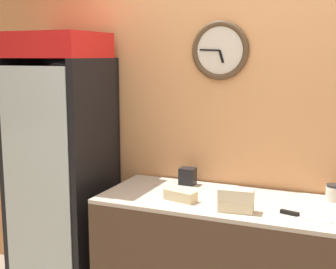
# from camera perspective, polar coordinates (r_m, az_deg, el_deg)

# --- Properties ---
(wall_back) EXTENTS (5.20, 0.10, 2.70)m
(wall_back) POSITION_cam_1_polar(r_m,az_deg,el_deg) (3.32, 9.67, 1.33)
(wall_back) COLOR tan
(wall_back) RESTS_ON ground_plane
(prep_counter) EXTENTS (1.69, 0.70, 0.91)m
(prep_counter) POSITION_cam_1_polar(r_m,az_deg,el_deg) (3.20, 7.52, -15.76)
(prep_counter) COLOR #4C3828
(prep_counter) RESTS_ON ground_plane
(beverage_cooler) EXTENTS (0.65, 0.62, 1.99)m
(beverage_cooler) POSITION_cam_1_polar(r_m,az_deg,el_deg) (3.62, -12.43, -2.62)
(beverage_cooler) COLOR black
(beverage_cooler) RESTS_ON ground_plane
(sandwich_stack_bottom) EXTENTS (0.22, 0.12, 0.07)m
(sandwich_stack_bottom) POSITION_cam_1_polar(r_m,az_deg,el_deg) (2.81, 8.27, -8.62)
(sandwich_stack_bottom) COLOR beige
(sandwich_stack_bottom) RESTS_ON prep_counter
(sandwich_stack_middle) EXTENTS (0.21, 0.11, 0.07)m
(sandwich_stack_middle) POSITION_cam_1_polar(r_m,az_deg,el_deg) (2.79, 8.30, -7.26)
(sandwich_stack_middle) COLOR beige
(sandwich_stack_middle) RESTS_ON sandwich_stack_bottom
(sandwich_flat_left) EXTENTS (0.22, 0.13, 0.07)m
(sandwich_flat_left) POSITION_cam_1_polar(r_m,az_deg,el_deg) (2.99, 1.54, -7.43)
(sandwich_flat_left) COLOR beige
(sandwich_flat_left) RESTS_ON prep_counter
(chefs_knife) EXTENTS (0.30, 0.11, 0.02)m
(chefs_knife) POSITION_cam_1_polar(r_m,az_deg,el_deg) (2.82, 15.58, -9.45)
(chefs_knife) COLOR silver
(chefs_knife) RESTS_ON prep_counter
(condiment_jar) EXTENTS (0.10, 0.10, 0.11)m
(condiment_jar) POSITION_cam_1_polar(r_m,az_deg,el_deg) (3.16, 19.55, -6.71)
(condiment_jar) COLOR silver
(condiment_jar) RESTS_ON prep_counter
(napkin_dispenser) EXTENTS (0.11, 0.09, 0.12)m
(napkin_dispenser) POSITION_cam_1_polar(r_m,az_deg,el_deg) (3.35, 2.40, -5.10)
(napkin_dispenser) COLOR black
(napkin_dispenser) RESTS_ON prep_counter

